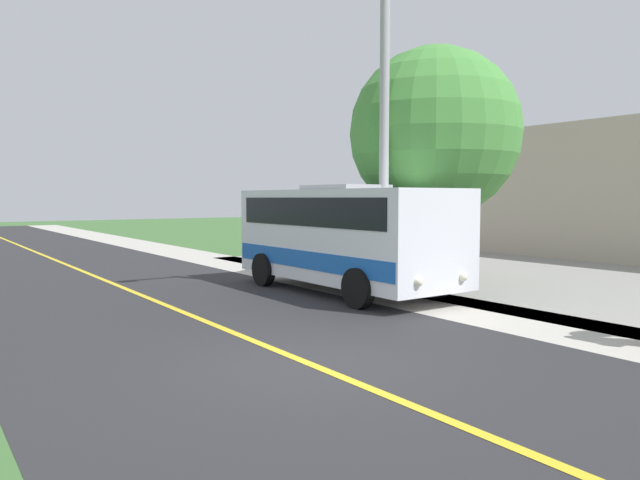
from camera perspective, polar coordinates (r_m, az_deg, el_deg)
ground_plane at (r=8.87m, az=-1.16°, el=-11.78°), size 120.00×120.00×0.00m
road_surface at (r=8.87m, az=-1.16°, el=-11.76°), size 8.00×100.00×0.01m
sidewalk at (r=12.45m, az=19.30°, el=-7.36°), size 2.40×100.00×0.01m
road_centre_line at (r=8.86m, az=-1.16°, el=-11.72°), size 0.16×100.00×0.00m
shuttle_bus_front at (r=15.29m, az=2.40°, el=0.67°), size 2.70×6.82×2.75m
street_light_pole at (r=14.90m, az=5.84°, el=12.34°), size 1.97×0.24×8.32m
tree_curbside at (r=17.03m, az=10.93°, el=9.98°), size 4.74×4.74×6.57m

